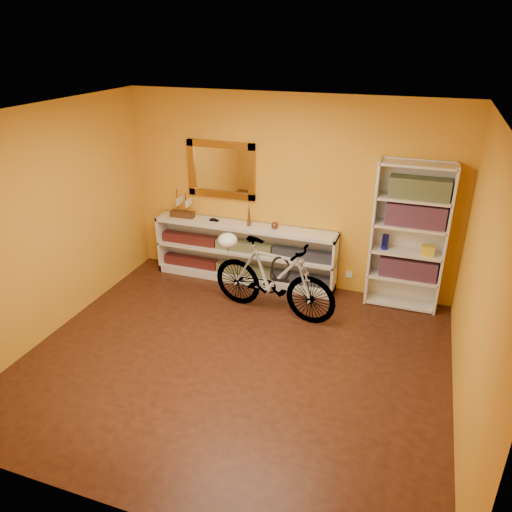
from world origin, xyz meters
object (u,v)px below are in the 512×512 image
(console_unit, at_px, (244,253))
(bicycle, at_px, (273,278))
(helmet, at_px, (228,240))
(bookcase, at_px, (408,238))

(console_unit, relative_size, bicycle, 1.54)
(bicycle, height_order, helmet, bicycle)
(helmet, bearing_deg, bookcase, 17.10)
(bookcase, bearing_deg, bicycle, -153.40)
(console_unit, relative_size, helmet, 10.26)
(bookcase, distance_m, helmet, 2.25)
(console_unit, xyz_separation_m, bicycle, (0.65, -0.73, 0.07))
(console_unit, bearing_deg, bicycle, -48.19)
(bookcase, relative_size, helmet, 7.50)
(console_unit, distance_m, helmet, 0.78)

